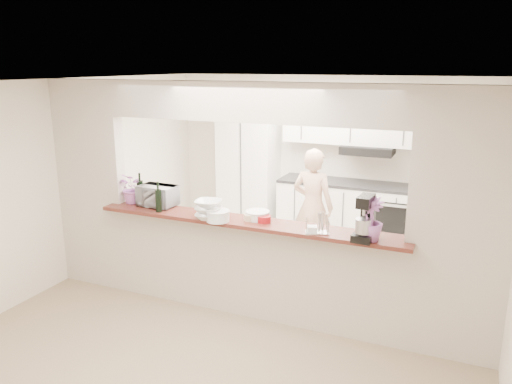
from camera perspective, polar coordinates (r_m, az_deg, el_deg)
The scene contains 19 objects.
floor at distance 5.66m, azimuth -0.92°, elevation -13.68°, with size 6.00×6.00×0.00m, color tan.
tile_overlay at distance 6.96m, azimuth 4.38°, elevation -8.06°, with size 5.00×2.90×0.01m, color silver.
partition at distance 5.13m, azimuth -0.99°, elevation 1.09°, with size 5.00×0.15×2.50m.
bar_counter at distance 5.41m, azimuth -0.97°, elevation -8.31°, with size 3.40×0.38×1.09m.
kitchen_cabinets at distance 7.79m, azimuth 6.05°, elevation 1.84°, with size 3.15×0.62×2.25m.
refrigerator at distance 7.42m, azimuth 22.54°, elevation -0.84°, with size 0.75×0.70×1.70m, color #BBBBC1.
flower_left at distance 5.94m, azimuth -13.88°, elevation 0.44°, with size 0.32×0.28×0.36m, color pink.
wine_bottle_a at distance 5.94m, azimuth -13.09°, elevation 0.08°, with size 0.07×0.07×0.36m.
wine_bottle_b at distance 5.55m, azimuth -11.09°, elevation -0.92°, with size 0.07×0.07×0.34m.
toaster_oven at distance 5.79m, azimuth -11.20°, elevation -0.42°, with size 0.42×0.29×0.23m, color #A9A9AE.
serving_bowls at distance 5.22m, azimuth -5.46°, elevation -2.06°, with size 0.27×0.27×0.20m, color white.
plate_stack_a at distance 5.16m, azimuth -4.38°, elevation -2.73°, with size 0.25×0.25×0.11m.
plate_stack_b at distance 5.21m, azimuth 0.17°, elevation -2.66°, with size 0.25×0.25×0.09m.
red_bowl at distance 5.12m, azimuth 0.93°, elevation -3.10°, with size 0.14×0.14×0.07m, color maroon.
tan_bowl at distance 5.18m, azimuth -0.61°, elevation -2.90°, with size 0.14×0.14×0.07m, color beige.
utensil_caddy at distance 4.81m, azimuth 7.02°, elevation -3.70°, with size 0.26×0.20×0.21m.
stand_mixer at distance 4.69m, azimuth 12.40°, elevation -3.10°, with size 0.20×0.30×0.42m.
flower_right at distance 4.67m, azimuth 12.97°, elevation -3.05°, with size 0.23×0.23×0.41m, color #B168C1.
person at distance 6.75m, azimuth 6.50°, elevation -1.74°, with size 0.58×0.38×1.59m, color tan.
Camera 1 is at (2.06, -4.54, 2.67)m, focal length 35.00 mm.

